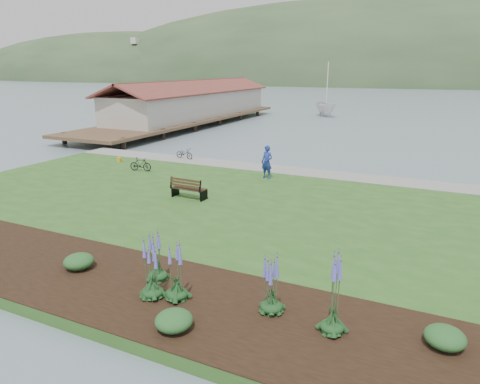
{
  "coord_description": "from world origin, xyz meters",
  "views": [
    {
      "loc": [
        8.5,
        -19.07,
        6.88
      ],
      "look_at": [
        0.34,
        -1.78,
        1.3
      ],
      "focal_mm": 32.0,
      "sensor_mm": 36.0,
      "label": 1
    }
  ],
  "objects_px": {
    "park_bench": "(188,188)",
    "sailboat": "(326,116)",
    "person": "(267,159)",
    "bicycle_a": "(184,153)"
  },
  "relations": [
    {
      "from": "bicycle_a",
      "to": "person",
      "type": "bearing_deg",
      "value": -100.86
    },
    {
      "from": "person",
      "to": "bicycle_a",
      "type": "xyz_separation_m",
      "value": [
        -7.65,
        2.8,
        -0.78
      ]
    },
    {
      "from": "park_bench",
      "to": "person",
      "type": "height_order",
      "value": "person"
    },
    {
      "from": "bicycle_a",
      "to": "sailboat",
      "type": "distance_m",
      "value": 36.25
    },
    {
      "from": "park_bench",
      "to": "sailboat",
      "type": "height_order",
      "value": "sailboat"
    },
    {
      "from": "park_bench",
      "to": "bicycle_a",
      "type": "xyz_separation_m",
      "value": [
        -5.54,
        8.4,
        -0.17
      ]
    },
    {
      "from": "bicycle_a",
      "to": "sailboat",
      "type": "height_order",
      "value": "sailboat"
    },
    {
      "from": "park_bench",
      "to": "sailboat",
      "type": "relative_size",
      "value": 0.08
    },
    {
      "from": "person",
      "to": "sailboat",
      "type": "xyz_separation_m",
      "value": [
        -6.34,
        39.01,
        -1.58
      ]
    },
    {
      "from": "park_bench",
      "to": "sailboat",
      "type": "distance_m",
      "value": 44.83
    }
  ]
}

